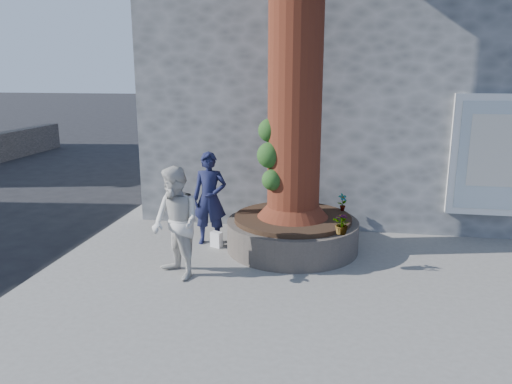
# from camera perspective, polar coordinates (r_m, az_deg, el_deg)

# --- Properties ---
(ground) EXTENTS (120.00, 120.00, 0.00)m
(ground) POSITION_cam_1_polar(r_m,az_deg,el_deg) (7.29, -3.97, -12.33)
(ground) COLOR black
(ground) RESTS_ON ground
(pavement) EXTENTS (9.00, 8.00, 0.12)m
(pavement) POSITION_cam_1_polar(r_m,az_deg,el_deg) (7.99, 8.45, -9.55)
(pavement) COLOR slate
(pavement) RESTS_ON ground
(yellow_line) EXTENTS (0.10, 30.00, 0.01)m
(yellow_line) POSITION_cam_1_polar(r_m,az_deg,el_deg) (9.27, -21.19, -7.39)
(yellow_line) COLOR yellow
(yellow_line) RESTS_ON ground
(stone_shop) EXTENTS (10.30, 8.30, 6.30)m
(stone_shop) POSITION_cam_1_polar(r_m,az_deg,el_deg) (13.57, 14.10, 13.20)
(stone_shop) COLOR #525558
(stone_shop) RESTS_ON ground
(planter) EXTENTS (2.30, 2.30, 0.60)m
(planter) POSITION_cam_1_polar(r_m,az_deg,el_deg) (8.84, 4.18, -4.67)
(planter) COLOR black
(planter) RESTS_ON pavement
(man) EXTENTS (0.64, 0.44, 1.68)m
(man) POSITION_cam_1_polar(r_m,az_deg,el_deg) (8.97, -5.31, -0.76)
(man) COLOR #141737
(man) RESTS_ON pavement
(woman) EXTENTS (1.05, 1.03, 1.71)m
(woman) POSITION_cam_1_polar(r_m,az_deg,el_deg) (7.56, -9.15, -3.55)
(woman) COLOR beige
(woman) RESTS_ON pavement
(shopping_bag) EXTENTS (0.23, 0.19, 0.28)m
(shopping_bag) POSITION_cam_1_polar(r_m,az_deg,el_deg) (8.97, -4.53, -5.42)
(shopping_bag) COLOR white
(shopping_bag) RESTS_ON pavement
(plant_a) EXTENTS (0.20, 0.19, 0.32)m
(plant_a) POSITION_cam_1_polar(r_m,az_deg,el_deg) (9.14, 9.86, -1.15)
(plant_a) COLOR gray
(plant_a) RESTS_ON planter
(plant_b) EXTENTS (0.27, 0.27, 0.36)m
(plant_b) POSITION_cam_1_polar(r_m,az_deg,el_deg) (9.50, 6.14, -0.34)
(plant_b) COLOR gray
(plant_b) RESTS_ON planter
(plant_c) EXTENTS (0.23, 0.23, 0.33)m
(plant_c) POSITION_cam_1_polar(r_m,az_deg,el_deg) (7.84, 9.80, -3.61)
(plant_c) COLOR gray
(plant_c) RESTS_ON planter
(plant_d) EXTENTS (0.37, 0.36, 0.30)m
(plant_d) POSITION_cam_1_polar(r_m,az_deg,el_deg) (7.85, 9.79, -3.70)
(plant_d) COLOR gray
(plant_d) RESTS_ON planter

